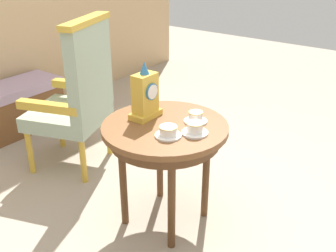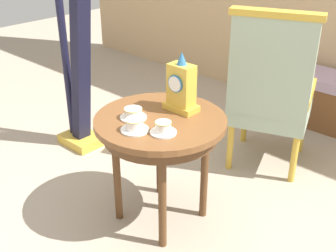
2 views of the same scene
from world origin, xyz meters
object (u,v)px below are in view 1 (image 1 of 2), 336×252
Objects in this scene: side_table at (165,137)px; mantel_clock at (145,96)px; teacup_center at (196,117)px; teacup_left at (168,132)px; armchair at (78,94)px; teacup_right at (195,129)px; window_bench at (9,110)px.

side_table is 2.15× the size of mantel_clock.
side_table is at bearing 137.92° from teacup_center.
teacup_left is 1.05m from armchair.
armchair is (0.15, 1.11, -0.10)m from teacup_right.
mantel_clock is at bearing 113.43° from teacup_center.
window_bench is (0.02, 1.99, -0.47)m from teacup_center.
armchair is (0.02, 1.03, -0.10)m from teacup_center.
teacup_center is 0.40× the size of mantel_clock.
side_table reaches higher than window_bench.
teacup_right is at bearing -148.61° from teacup_center.
side_table is 5.34× the size of teacup_center.
teacup_center is 1.04m from armchair.
window_bench is at bearing 82.49° from teacup_left.
armchair reaches higher than teacup_left.
window_bench is at bearing 89.36° from teacup_center.
side_table is 0.22m from teacup_right.
teacup_center is at bearing 31.39° from teacup_right.
side_table is at bearing -99.63° from armchair.
side_table is at bearing -95.68° from mantel_clock.
window_bench is at bearing 85.34° from mantel_clock.
armchair is (0.15, 0.91, 0.01)m from side_table.
teacup_left is at bearing -104.38° from armchair.
side_table is 0.18m from teacup_left.
teacup_center is (0.13, -0.12, 0.11)m from side_table.
mantel_clock is at bearing 64.62° from teacup_left.
side_table is 0.21m from teacup_center.
teacup_left is 0.15m from teacup_right.
teacup_left is 0.15× the size of window_bench.
teacup_left reaches higher than side_table.
armchair reaches higher than window_bench.
teacup_left is at bearing 139.23° from teacup_right.
teacup_left is 1.07× the size of teacup_center.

